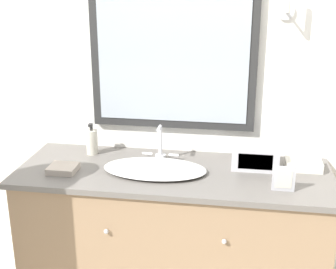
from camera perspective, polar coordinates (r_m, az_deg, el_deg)
wall_back at (r=2.67m, az=1.70°, el=6.03°), size 8.00×0.18×2.55m
vanity_counter at (r=2.69m, az=0.61°, el=-13.19°), size 1.66×0.61×0.90m
sink_basin at (r=2.46m, az=-1.59°, el=-4.08°), size 0.54×0.36×0.21m
soap_bottle at (r=2.71m, az=-9.26°, el=-0.85°), size 0.07×0.07×0.18m
appliance_box at (r=2.53m, az=10.58°, el=-2.68°), size 0.25×0.15×0.12m
picture_frame at (r=2.30m, az=13.91°, el=-5.26°), size 0.11×0.01×0.13m
hand_towel_near_sink at (r=2.59m, az=16.20°, el=-3.58°), size 0.19×0.13×0.05m
hand_towel_far_corner at (r=2.52m, az=-12.67°, el=-4.08°), size 0.15×0.13×0.03m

